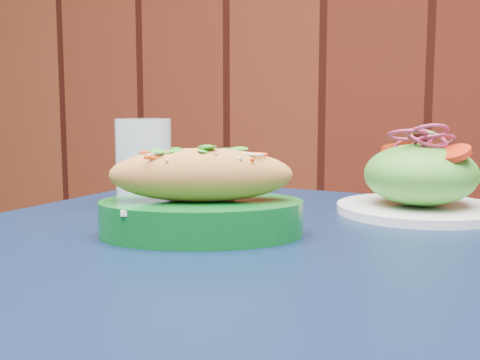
% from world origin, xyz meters
% --- Properties ---
extents(cafe_table, '(0.91, 0.91, 0.75)m').
position_xyz_m(cafe_table, '(0.27, 1.27, 0.66)').
color(cafe_table, black).
rests_on(cafe_table, ground).
extents(banh_mi_basket, '(0.27, 0.23, 0.11)m').
position_xyz_m(banh_mi_basket, '(0.20, 1.27, 0.79)').
color(banh_mi_basket, '#095E1D').
rests_on(banh_mi_basket, cafe_table).
extents(salad_plate, '(0.23, 0.23, 0.12)m').
position_xyz_m(salad_plate, '(0.43, 1.50, 0.80)').
color(salad_plate, white).
rests_on(salad_plate, cafe_table).
extents(water_glass, '(0.08, 0.08, 0.13)m').
position_xyz_m(water_glass, '(0.04, 1.42, 0.81)').
color(water_glass, silver).
rests_on(water_glass, cafe_table).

